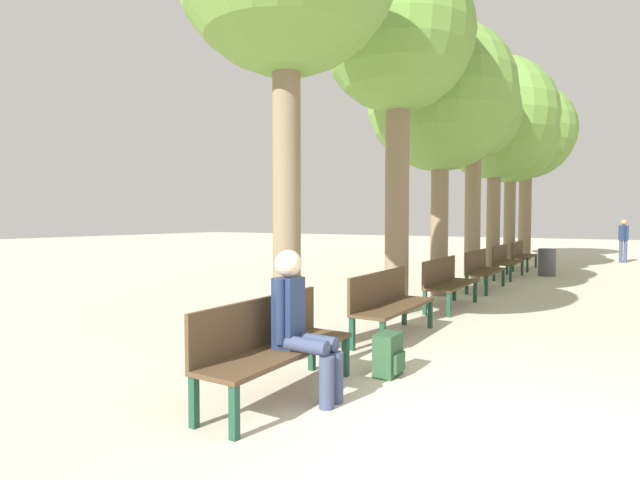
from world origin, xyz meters
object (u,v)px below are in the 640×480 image
object	(u,v)px
bench_row_3	(482,267)
bench_row_0	(271,341)
bench_row_1	(388,300)
tree_row_5	(511,139)
pedestrian_mid	(623,238)
backpack	(389,355)
tree_row_1	(398,42)
tree_row_2	(441,98)
bench_row_4	(505,259)
bench_row_5	(522,253)
person_seated	(299,321)
tree_row_6	(526,133)
bench_row_2	(447,279)
tree_row_3	(474,118)
tree_row_4	(495,119)
trash_bin	(547,262)

from	to	relation	value
bench_row_3	bench_row_0	bearing A→B (deg)	-90.00
bench_row_1	tree_row_5	xyz separation A→B (m)	(-0.58, 11.51, 3.75)
pedestrian_mid	backpack	bearing A→B (deg)	-97.16
tree_row_1	tree_row_2	bearing A→B (deg)	90.00
bench_row_4	bench_row_5	size ratio (longest dim) A/B	1.00
tree_row_2	bench_row_0	bearing A→B (deg)	-84.96
person_seated	tree_row_6	bearing A→B (deg)	92.74
bench_row_2	bench_row_3	world-z (taller)	same
tree_row_5	pedestrian_mid	size ratio (longest dim) A/B	3.73
bench_row_2	tree_row_2	size ratio (longest dim) A/B	0.32
backpack	tree_row_6	bearing A→B (deg)	94.41
tree_row_3	backpack	world-z (taller)	tree_row_3
pedestrian_mid	tree_row_4	bearing A→B (deg)	-119.54
tree_row_5	tree_row_6	world-z (taller)	tree_row_6
bench_row_5	tree_row_6	bearing A→B (deg)	97.91
bench_row_2	tree_row_3	bearing A→B (deg)	98.16
bench_row_3	tree_row_4	world-z (taller)	tree_row_4
bench_row_1	bench_row_5	size ratio (longest dim) A/B	1.00
tree_row_1	tree_row_4	size ratio (longest dim) A/B	0.93
bench_row_5	tree_row_3	size ratio (longest dim) A/B	0.33
bench_row_3	tree_row_4	bearing A→B (deg)	98.63
bench_row_0	trash_bin	distance (m)	11.56
bench_row_0	tree_row_2	size ratio (longest dim) A/B	0.32
tree_row_6	trash_bin	bearing A→B (deg)	-75.36
tree_row_3	tree_row_6	xyz separation A→B (m)	(0.00, 7.94, 0.78)
tree_row_2	trash_bin	size ratio (longest dim) A/B	7.43
person_seated	backpack	bearing A→B (deg)	67.03
bench_row_3	person_seated	size ratio (longest dim) A/B	1.35
bench_row_2	backpack	size ratio (longest dim) A/B	4.10
bench_row_2	tree_row_4	world-z (taller)	tree_row_4
bench_row_0	backpack	xyz separation A→B (m)	(0.66, 1.09, -0.29)
tree_row_4	trash_bin	size ratio (longest dim) A/B	8.31
bench_row_1	tree_row_2	xyz separation A→B (m)	(-0.58, 3.97, 3.55)
bench_row_1	backpack	size ratio (longest dim) A/B	4.10
bench_row_0	tree_row_3	distance (m)	9.96
bench_row_0	tree_row_5	size ratio (longest dim) A/B	0.31
tree_row_1	tree_row_4	distance (m)	7.34
pedestrian_mid	trash_bin	distance (m)	6.23
tree_row_6	trash_bin	distance (m)	7.41
bench_row_1	tree_row_4	world-z (taller)	tree_row_4
tree_row_2	tree_row_5	distance (m)	7.54
tree_row_3	trash_bin	xyz separation A→B (m)	(1.48, 2.27, -3.75)
tree_row_1	trash_bin	world-z (taller)	tree_row_1
person_seated	pedestrian_mid	size ratio (longest dim) A/B	0.84
bench_row_4	tree_row_6	xyz separation A→B (m)	(-0.58, 6.78, 4.40)
bench_row_4	tree_row_4	world-z (taller)	tree_row_4
tree_row_4	pedestrian_mid	world-z (taller)	tree_row_4
tree_row_4	trash_bin	distance (m)	4.37
bench_row_3	bench_row_5	xyz separation A→B (m)	(0.00, 5.21, 0.00)
backpack	trash_bin	bearing A→B (deg)	88.69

